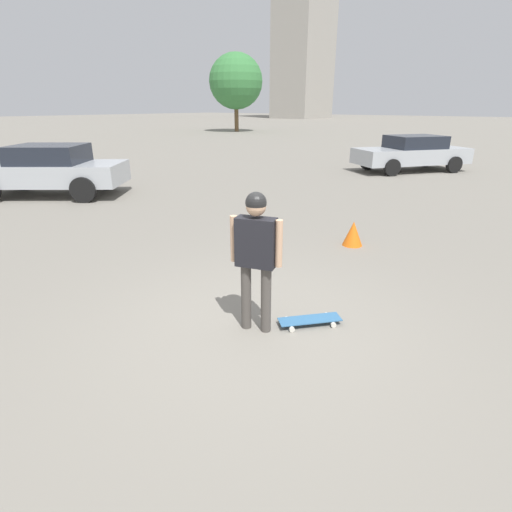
% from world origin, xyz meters
% --- Properties ---
extents(ground_plane, '(220.00, 220.00, 0.00)m').
position_xyz_m(ground_plane, '(0.00, 0.00, 0.00)').
color(ground_plane, gray).
extents(person, '(0.34, 0.60, 1.71)m').
position_xyz_m(person, '(0.00, 0.00, 1.07)').
color(person, '#4C4742').
rests_on(person, ground_plane).
extents(skateboard, '(0.75, 0.68, 0.08)m').
position_xyz_m(skateboard, '(0.50, -0.47, 0.07)').
color(skateboard, '#336693').
rests_on(skateboard, ground_plane).
extents(car_parked_near, '(4.16, 4.55, 1.50)m').
position_xyz_m(car_parked_near, '(2.22, 9.68, 0.79)').
color(car_parked_near, '#ADB2B7').
rests_on(car_parked_near, ground_plane).
extents(car_parked_far, '(4.82, 4.16, 1.44)m').
position_xyz_m(car_parked_far, '(13.89, 2.79, 0.75)').
color(car_parked_far, '#ADB2B7').
rests_on(car_parked_far, ground_plane).
extents(building_block_distant, '(11.24, 8.61, 42.64)m').
position_xyz_m(building_block_distant, '(73.29, 45.81, 21.32)').
color(building_block_distant, '#9E998E').
rests_on(building_block_distant, ground_plane).
extents(tree_distant, '(5.38, 5.38, 7.53)m').
position_xyz_m(tree_distant, '(29.59, 26.05, 4.83)').
color(tree_distant, brown).
rests_on(tree_distant, ground_plane).
extents(traffic_cone, '(0.39, 0.39, 0.48)m').
position_xyz_m(traffic_cone, '(3.65, 0.47, 0.24)').
color(traffic_cone, orange).
rests_on(traffic_cone, ground_plane).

